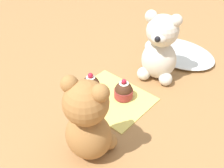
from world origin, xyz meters
TOP-DOWN VIEW (x-y plane):
  - ground_plane at (0.00, 0.00)m, footprint 4.00×4.00m
  - knitted_placemat at (0.00, 0.00)m, footprint 0.23×0.18m
  - tulle_cloth at (0.03, 0.35)m, footprint 0.28×0.20m
  - teddy_bear_cream at (0.04, 0.19)m, footprint 0.14×0.13m
  - teddy_bear_tan at (0.09, -0.18)m, footprint 0.14×0.13m
  - cupcake_near_cream_bear at (0.03, 0.02)m, footprint 0.06×0.06m
  - saucer_plate at (-0.07, -0.02)m, footprint 0.07×0.07m
  - cupcake_near_tan_bear at (-0.07, -0.02)m, footprint 0.05×0.05m

SIDE VIEW (x-z plane):
  - ground_plane at x=0.00m, z-range 0.00..0.00m
  - knitted_placemat at x=0.00m, z-range 0.00..0.01m
  - saucer_plate at x=-0.07m, z-range 0.01..0.01m
  - tulle_cloth at x=0.03m, z-range 0.00..0.03m
  - cupcake_near_cream_bear at x=0.03m, z-range 0.00..0.06m
  - cupcake_near_tan_bear at x=-0.07m, z-range 0.00..0.07m
  - teddy_bear_tan at x=0.09m, z-range 0.00..0.22m
  - teddy_bear_cream at x=0.04m, z-range -0.01..0.22m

